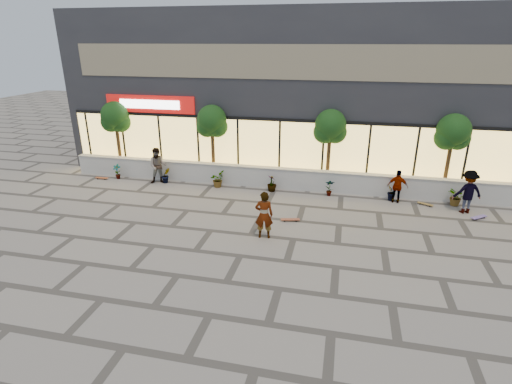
% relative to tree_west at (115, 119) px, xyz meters
% --- Properties ---
extents(ground, '(80.00, 80.00, 0.00)m').
position_rel_tree_west_xyz_m(ground, '(9.00, -7.70, -2.99)').
color(ground, gray).
rests_on(ground, ground).
extents(planter_wall, '(22.00, 0.42, 1.04)m').
position_rel_tree_west_xyz_m(planter_wall, '(9.00, -0.70, -2.46)').
color(planter_wall, '#B9B8B0').
rests_on(planter_wall, ground).
extents(retail_building, '(24.00, 9.17, 8.50)m').
position_rel_tree_west_xyz_m(retail_building, '(9.00, 4.79, 1.26)').
color(retail_building, '#27272D').
rests_on(retail_building, ground).
extents(shrub_a, '(0.43, 0.29, 0.81)m').
position_rel_tree_west_xyz_m(shrub_a, '(0.50, -1.25, -2.58)').
color(shrub_a, '#193511').
rests_on(shrub_a, ground).
extents(shrub_b, '(0.57, 0.57, 0.81)m').
position_rel_tree_west_xyz_m(shrub_b, '(3.30, -1.25, -2.58)').
color(shrub_b, '#193511').
rests_on(shrub_b, ground).
extents(shrub_c, '(0.68, 0.77, 0.81)m').
position_rel_tree_west_xyz_m(shrub_c, '(6.10, -1.25, -2.58)').
color(shrub_c, '#193511').
rests_on(shrub_c, ground).
extents(shrub_d, '(0.64, 0.64, 0.81)m').
position_rel_tree_west_xyz_m(shrub_d, '(8.90, -1.25, -2.58)').
color(shrub_d, '#193511').
rests_on(shrub_d, ground).
extents(shrub_e, '(0.46, 0.35, 0.81)m').
position_rel_tree_west_xyz_m(shrub_e, '(11.70, -1.25, -2.58)').
color(shrub_e, '#193511').
rests_on(shrub_e, ground).
extents(shrub_f, '(0.55, 0.57, 0.81)m').
position_rel_tree_west_xyz_m(shrub_f, '(14.50, -1.25, -2.58)').
color(shrub_f, '#193511').
rests_on(shrub_f, ground).
extents(shrub_g, '(0.77, 0.84, 0.81)m').
position_rel_tree_west_xyz_m(shrub_g, '(17.30, -1.25, -2.58)').
color(shrub_g, '#193511').
rests_on(shrub_g, ground).
extents(tree_west, '(1.60, 1.50, 3.92)m').
position_rel_tree_west_xyz_m(tree_west, '(0.00, 0.00, 0.00)').
color(tree_west, '#4F3B1C').
rests_on(tree_west, ground).
extents(tree_midwest, '(1.60, 1.50, 3.92)m').
position_rel_tree_west_xyz_m(tree_midwest, '(5.50, 0.00, 0.00)').
color(tree_midwest, '#4F3B1C').
rests_on(tree_midwest, ground).
extents(tree_mideast, '(1.60, 1.50, 3.92)m').
position_rel_tree_west_xyz_m(tree_mideast, '(11.50, 0.00, 0.00)').
color(tree_mideast, '#4F3B1C').
rests_on(tree_mideast, ground).
extents(tree_east, '(1.60, 1.50, 3.92)m').
position_rel_tree_west_xyz_m(tree_east, '(17.00, 0.00, 0.00)').
color(tree_east, '#4F3B1C').
rests_on(tree_east, ground).
extents(skater_center, '(0.73, 0.53, 1.85)m').
position_rel_tree_west_xyz_m(skater_center, '(9.52, -6.15, -2.06)').
color(skater_center, silver).
rests_on(skater_center, ground).
extents(skater_left, '(1.10, 0.98, 1.88)m').
position_rel_tree_west_xyz_m(skater_left, '(2.98, -1.40, -2.05)').
color(skater_left, '#8A7459').
rests_on(skater_left, ground).
extents(skater_right_near, '(0.94, 0.48, 1.54)m').
position_rel_tree_west_xyz_m(skater_right_near, '(14.73, -1.42, -2.21)').
color(skater_right_near, white).
rests_on(skater_right_near, ground).
extents(skater_right_far, '(1.37, 0.99, 1.90)m').
position_rel_tree_west_xyz_m(skater_right_far, '(17.51, -1.95, -2.03)').
color(skater_right_far, maroon).
rests_on(skater_right_far, ground).
extents(skateboard_center, '(0.80, 0.37, 0.09)m').
position_rel_tree_west_xyz_m(skateboard_center, '(10.29, -4.51, -2.91)').
color(skateboard_center, brown).
rests_on(skateboard_center, ground).
extents(skateboard_left, '(0.71, 0.19, 0.08)m').
position_rel_tree_west_xyz_m(skateboard_left, '(-0.31, -1.50, -2.92)').
color(skateboard_left, '#AD4C20').
rests_on(skateboard_left, ground).
extents(skateboard_right_near, '(0.69, 0.47, 0.08)m').
position_rel_tree_west_xyz_m(skateboard_right_near, '(16.00, -1.50, -2.92)').
color(skateboard_right_near, olive).
rests_on(skateboard_right_near, ground).
extents(skateboard_right_far, '(0.75, 0.64, 0.10)m').
position_rel_tree_west_xyz_m(skateboard_right_far, '(17.95, -2.54, -2.91)').
color(skateboard_right_far, '#685398').
rests_on(skateboard_right_far, ground).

